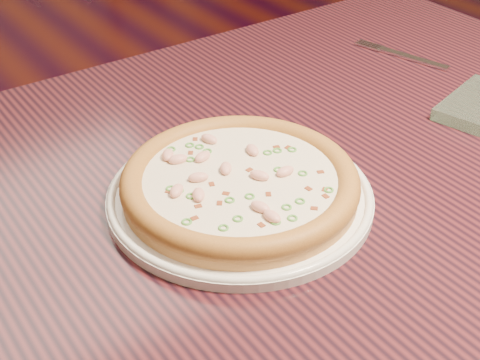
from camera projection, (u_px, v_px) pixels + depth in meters
ground at (354, 349)px, 1.58m from camera, size 9.00×9.00×0.00m
hero_table at (289, 211)px, 0.95m from camera, size 1.20×0.80×0.75m
plate at (240, 195)px, 0.80m from camera, size 0.32×0.32×0.02m
pizza at (240, 182)px, 0.79m from camera, size 0.28×0.28×0.03m
fork at (404, 56)px, 1.15m from camera, size 0.06×0.17×0.00m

